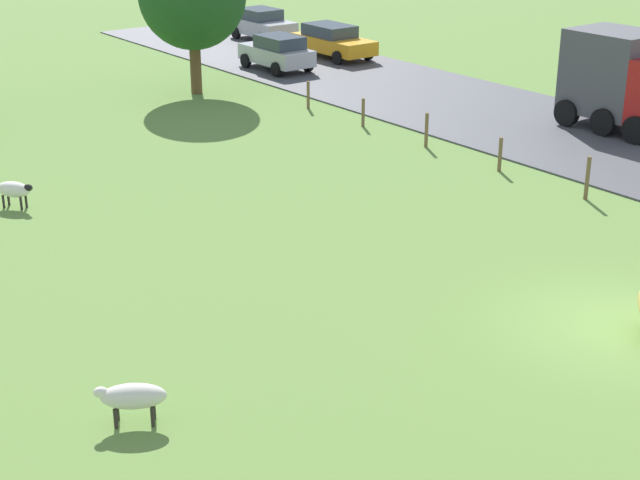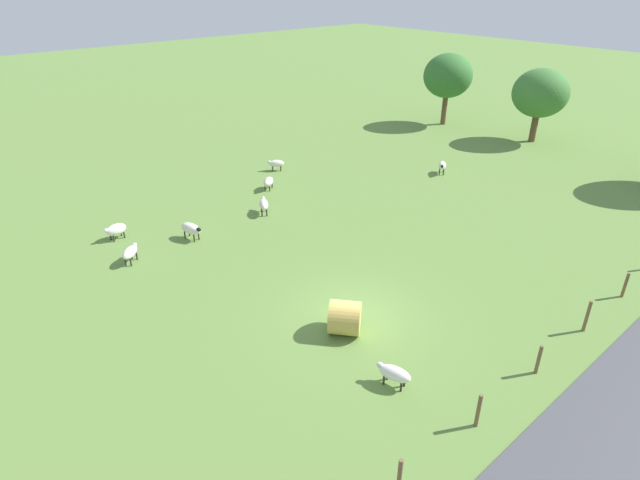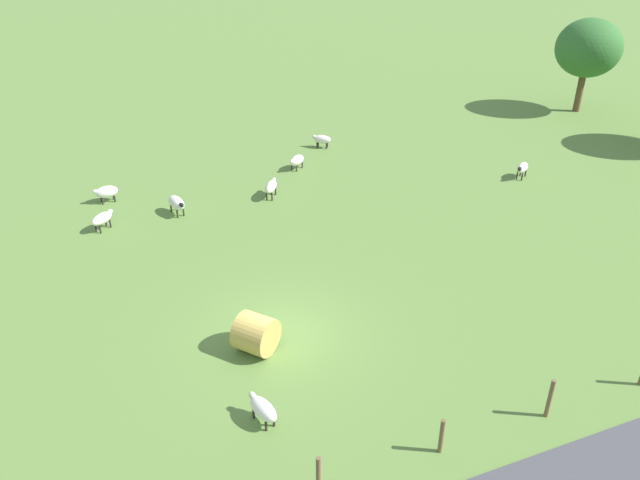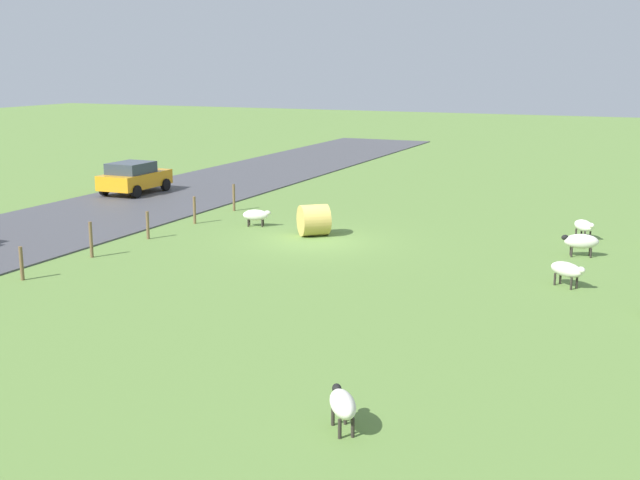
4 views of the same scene
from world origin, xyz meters
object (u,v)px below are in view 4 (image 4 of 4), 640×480
at_px(sheep_0, 584,226).
at_px(sheep_1, 581,241).
at_px(sheep_4, 343,404).
at_px(car_1, 134,177).
at_px(sheep_2, 567,270).
at_px(hay_bale_0, 314,220).
at_px(sheep_7, 256,215).

bearing_deg(sheep_0, sheep_1, 94.53).
height_order(sheep_4, car_1, car_1).
relative_size(sheep_0, sheep_2, 0.89).
relative_size(sheep_2, hay_bale_0, 0.99).
bearing_deg(sheep_4, hay_bale_0, -63.95).
bearing_deg(sheep_7, hay_bale_0, 166.68).
distance_m(sheep_0, sheep_2, 7.50).
distance_m(sheep_7, car_1, 10.95).
distance_m(sheep_2, sheep_4, 12.31).
bearing_deg(sheep_1, sheep_2, 91.19).
bearing_deg(sheep_2, car_1, -22.19).
height_order(sheep_1, sheep_4, sheep_1).
distance_m(sheep_1, hay_bale_0, 10.14).
distance_m(sheep_1, sheep_4, 16.58).
xyz_separation_m(sheep_2, sheep_4, (2.48, 12.06, -0.00)).
xyz_separation_m(sheep_2, car_1, (22.98, -9.37, 0.37)).
xyz_separation_m(sheep_0, sheep_1, (-0.25, 3.15, 0.03)).
distance_m(sheep_2, hay_bale_0, 10.89).
relative_size(sheep_2, sheep_7, 1.01).
distance_m(sheep_0, sheep_4, 19.67).
xyz_separation_m(sheep_1, sheep_4, (2.39, 16.40, -0.01)).
height_order(sheep_0, sheep_7, sheep_0).
bearing_deg(sheep_7, car_1, -26.56).
height_order(sheep_1, hay_bale_0, hay_bale_0).
bearing_deg(sheep_0, sheep_7, 13.16).
xyz_separation_m(sheep_4, hay_bale_0, (7.74, -15.84, 0.08)).
bearing_deg(sheep_2, hay_bale_0, -20.29).
bearing_deg(car_1, sheep_1, 167.60).
bearing_deg(sheep_1, sheep_4, 81.72).
bearing_deg(hay_bale_0, sheep_1, -176.82).
height_order(sheep_1, sheep_7, sheep_1).
distance_m(sheep_0, hay_bale_0, 10.55).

